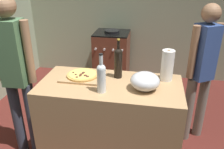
# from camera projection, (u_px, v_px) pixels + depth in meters

# --- Properties ---
(ground_plane) EXTENTS (4.36, 3.49, 0.02)m
(ground_plane) POSITION_uv_depth(u_px,v_px,m) (117.00, 116.00, 3.34)
(ground_plane) COLOR #511E19
(kitchen_wall_rear) EXTENTS (4.36, 0.10, 2.60)m
(kitchen_wall_rear) POSITION_uv_depth(u_px,v_px,m) (131.00, 5.00, 4.13)
(kitchen_wall_rear) COLOR #99A889
(kitchen_wall_rear) RESTS_ON ground_plane
(counter) EXTENTS (1.34, 0.64, 0.92)m
(counter) POSITION_uv_depth(u_px,v_px,m) (110.00, 124.00, 2.39)
(counter) COLOR tan
(counter) RESTS_ON ground_plane
(cutting_board) EXTENTS (0.40, 0.32, 0.02)m
(cutting_board) POSITION_uv_depth(u_px,v_px,m) (83.00, 77.00, 2.31)
(cutting_board) COLOR tan
(cutting_board) RESTS_ON counter
(pizza) EXTENTS (0.31, 0.31, 0.03)m
(pizza) POSITION_uv_depth(u_px,v_px,m) (83.00, 75.00, 2.30)
(pizza) COLOR tan
(pizza) RESTS_ON cutting_board
(mixing_bowl) EXTENTS (0.26, 0.26, 0.16)m
(mixing_bowl) POSITION_uv_depth(u_px,v_px,m) (145.00, 81.00, 2.06)
(mixing_bowl) COLOR #B2B2B7
(mixing_bowl) RESTS_ON counter
(paper_towel_roll) EXTENTS (0.12, 0.12, 0.30)m
(paper_towel_roll) POSITION_uv_depth(u_px,v_px,m) (167.00, 65.00, 2.21)
(paper_towel_roll) COLOR white
(paper_towel_roll) RESTS_ON counter
(wine_bottle_green) EXTENTS (0.08, 0.08, 0.35)m
(wine_bottle_green) POSITION_uv_depth(u_px,v_px,m) (101.00, 76.00, 2.00)
(wine_bottle_green) COLOR silver
(wine_bottle_green) RESTS_ON counter
(wine_bottle_dark) EXTENTS (0.08, 0.08, 0.39)m
(wine_bottle_dark) POSITION_uv_depth(u_px,v_px,m) (118.00, 62.00, 2.26)
(wine_bottle_dark) COLOR black
(wine_bottle_dark) RESTS_ON counter
(stove) EXTENTS (0.58, 0.58, 0.95)m
(stove) POSITION_uv_depth(u_px,v_px,m) (112.00, 57.00, 4.17)
(stove) COLOR brown
(stove) RESTS_ON ground_plane
(person_in_stripes) EXTENTS (0.40, 0.21, 1.71)m
(person_in_stripes) POSITION_uv_depth(u_px,v_px,m) (16.00, 70.00, 2.29)
(person_in_stripes) COLOR #383D4C
(person_in_stripes) RESTS_ON ground_plane
(person_in_red) EXTENTS (0.33, 0.28, 1.60)m
(person_in_red) POSITION_uv_depth(u_px,v_px,m) (202.00, 68.00, 2.56)
(person_in_red) COLOR slate
(person_in_red) RESTS_ON ground_plane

